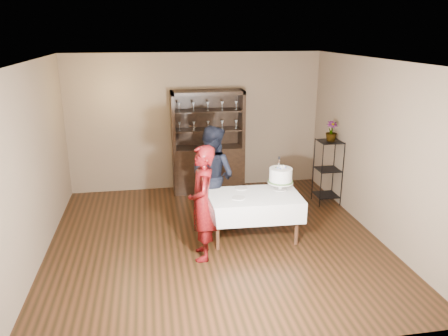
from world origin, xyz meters
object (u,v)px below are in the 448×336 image
Objects in this scene: man at (213,175)px; potted_plant at (331,131)px; plant_etagere at (328,169)px; china_hutch at (208,158)px; cake_table at (254,205)px; woman at (202,203)px; cake at (281,176)px.

man is 2.35m from potted_plant.
plant_etagere is at bearing -179.32° from potted_plant.
cake_table is at bearing -79.97° from china_hutch.
woman reaches higher than potted_plant.
china_hutch is 2.25m from cake.
cake_table is (0.39, -2.23, -0.13)m from china_hutch.
plant_etagere is 0.83× the size of cake_table.
potted_plant is (1.70, 1.18, 0.83)m from cake_table.
cake_table is (-1.69, -1.17, -0.11)m from plant_etagere.
cake is at bearing 119.80° from woman.
plant_etagere is (2.08, -1.05, -0.01)m from china_hutch.
potted_plant is at bearing -119.65° from man.
potted_plant reaches higher than cake.
woman is at bearing -147.09° from potted_plant.
china_hutch is 1.22× the size of woman.
cake is 1.65m from potted_plant.
potted_plant is at bearing 126.68° from woman.
cake_table is 0.91m from man.
potted_plant is (2.09, -1.05, 0.70)m from china_hutch.
cake_table is at bearing -145.13° from plant_etagere.
china_hutch is 1.57m from man.
cake_table is 0.88× the size of woman.
potted_plant is at bearing 39.22° from cake.
man is 3.02× the size of cake.
china_hutch is at bearing 174.29° from woman.
plant_etagere reaches higher than cake_table.
cake_table is 4.00× the size of potted_plant.
woman is 2.98× the size of cake.
china_hutch is 2.33m from plant_etagere.
man is at bearing 168.55° from woman.
man is at bearing -167.17° from plant_etagere.
potted_plant is (0.01, 0.00, 0.72)m from plant_etagere.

